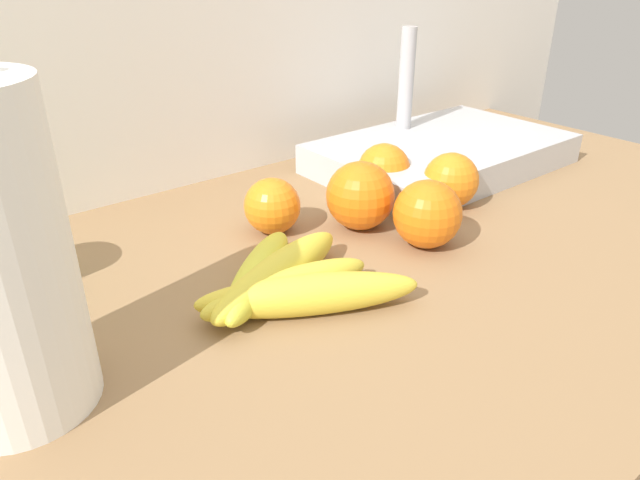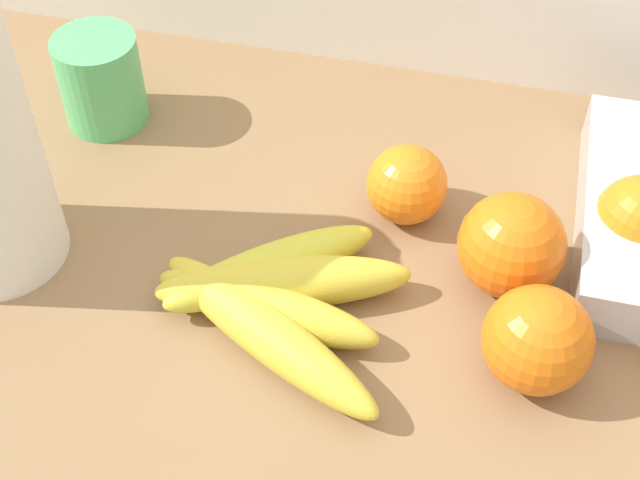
% 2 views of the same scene
% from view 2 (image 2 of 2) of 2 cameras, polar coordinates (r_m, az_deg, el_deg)
% --- Properties ---
extents(wall_back, '(1.96, 0.06, 1.30)m').
position_cam_2_polar(wall_back, '(1.08, 2.71, 3.30)').
color(wall_back, silver).
rests_on(wall_back, ground).
extents(banana_bunch, '(0.20, 0.20, 0.04)m').
position_cam_2_polar(banana_bunch, '(0.67, -3.02, -3.82)').
color(banana_bunch, gold).
rests_on(banana_bunch, counter).
extents(orange_right, '(0.07, 0.07, 0.07)m').
position_cam_2_polar(orange_right, '(0.73, 5.65, 3.60)').
color(orange_right, orange).
rests_on(orange_right, counter).
extents(orange_back_left, '(0.08, 0.08, 0.08)m').
position_cam_2_polar(orange_back_left, '(0.64, 13.90, -6.31)').
color(orange_back_left, orange).
rests_on(orange_back_left, counter).
extents(orange_far_right, '(0.08, 0.08, 0.08)m').
position_cam_2_polar(orange_far_right, '(0.69, 12.30, -0.35)').
color(orange_far_right, orange).
rests_on(orange_far_right, counter).
extents(orange_front, '(0.07, 0.07, 0.07)m').
position_cam_2_polar(orange_front, '(0.74, 20.00, 1.24)').
color(orange_front, orange).
rests_on(orange_front, counter).
extents(mug, '(0.08, 0.08, 0.09)m').
position_cam_2_polar(mug, '(0.85, -14.00, 10.01)').
color(mug, '#56BF71').
rests_on(mug, counter).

